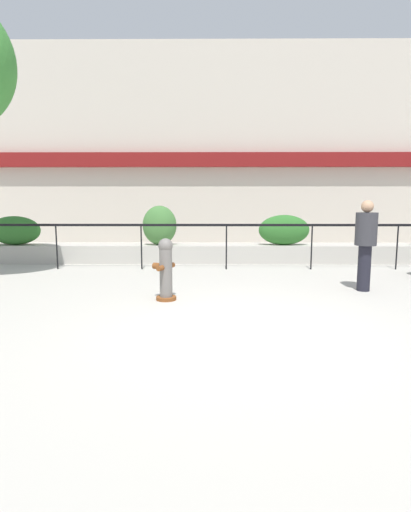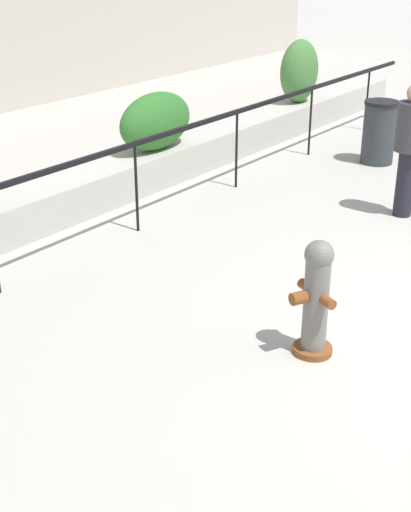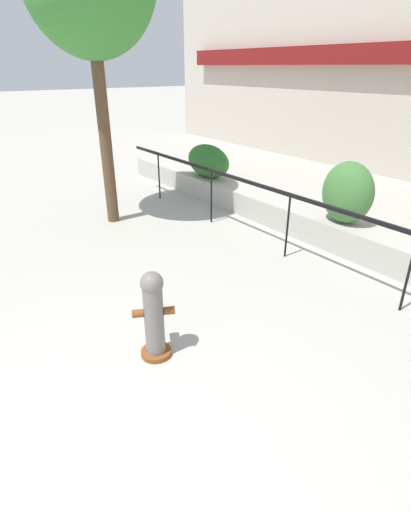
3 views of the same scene
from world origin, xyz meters
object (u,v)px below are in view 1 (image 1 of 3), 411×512
object	(u,v)px
hedge_bush_1	(160,225)
pedestrian	(366,240)
hedge_bush_0	(15,230)
hedge_bush_2	(284,230)
fire_hydrant	(166,269)

from	to	relation	value
hedge_bush_1	pedestrian	world-z (taller)	pedestrian
hedge_bush_0	pedestrian	xyz separation A→B (m)	(8.40, -3.52, 0.09)
hedge_bush_0	hedge_bush_2	xyz separation A→B (m)	(7.51, 0.00, 0.02)
fire_hydrant	pedestrian	distance (m)	3.83
hedge_bush_0	pedestrian	size ratio (longest dim) A/B	0.83
hedge_bush_1	pedestrian	bearing A→B (deg)	-39.02
hedge_bush_2	fire_hydrant	world-z (taller)	hedge_bush_2
hedge_bush_0	hedge_bush_1	bearing A→B (deg)	0.00
hedge_bush_1	hedge_bush_2	xyz separation A→B (m)	(3.46, 0.00, -0.13)
hedge_bush_2	pedestrian	xyz separation A→B (m)	(0.89, -3.52, 0.07)
pedestrian	hedge_bush_1	bearing A→B (deg)	140.98
hedge_bush_0	pedestrian	distance (m)	9.10
hedge_bush_1	hedge_bush_2	distance (m)	3.46
hedge_bush_0	fire_hydrant	world-z (taller)	hedge_bush_0
hedge_bush_0	hedge_bush_1	distance (m)	4.06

